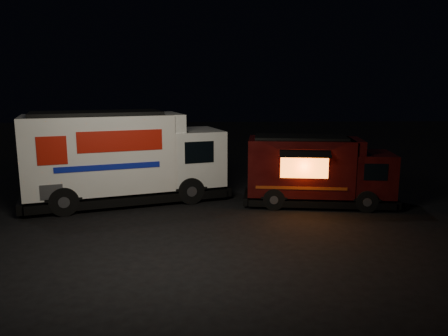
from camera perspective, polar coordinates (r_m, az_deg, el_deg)
ground at (r=14.81m, az=-4.07°, el=-7.02°), size 80.00×80.00×0.00m
white_truck at (r=17.36m, az=-12.60°, el=1.43°), size 8.28×4.93×3.55m
red_truck at (r=16.97m, az=12.33°, el=-0.33°), size 5.90×2.82×2.64m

